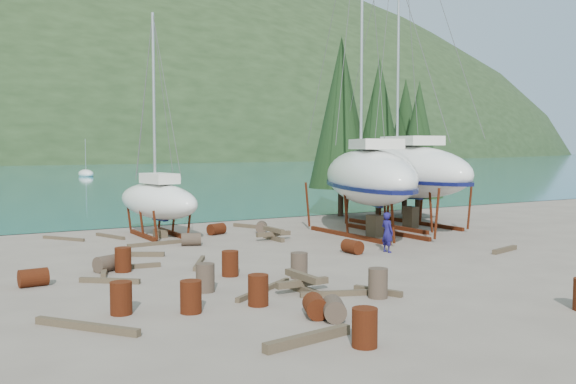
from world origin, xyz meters
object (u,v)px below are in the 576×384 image
large_sailboat_near (368,176)px  large_sailboat_far (404,170)px  small_sailboat_shore (158,200)px  worker (387,232)px

large_sailboat_near → large_sailboat_far: bearing=48.9°
small_sailboat_shore → worker: bearing=-63.0°
large_sailboat_far → small_sailboat_shore: 13.72m
small_sailboat_shore → large_sailboat_far: bearing=-21.1°
worker → small_sailboat_shore: bearing=32.1°
large_sailboat_far → worker: bearing=-123.7°
large_sailboat_far → small_sailboat_shore: size_ratio=1.74×
large_sailboat_near → large_sailboat_far: 4.49m
large_sailboat_far → worker: (-6.54, -6.57, -2.30)m
worker → large_sailboat_far: bearing=-48.1°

